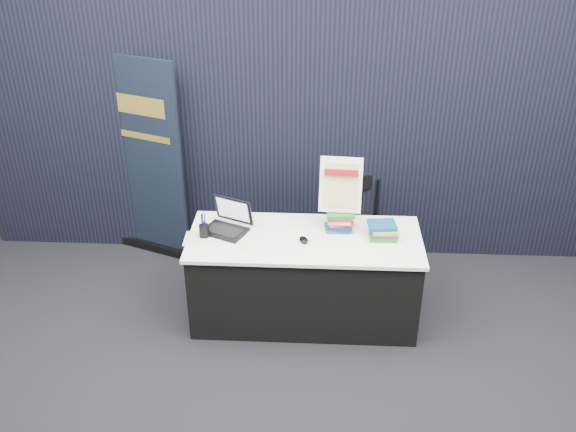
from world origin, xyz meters
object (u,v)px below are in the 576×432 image
Objects in this scene: laptop at (225,223)px; stacking_chair at (358,218)px; display_table at (304,277)px; pullup_banner at (147,171)px; book_stack_tall at (339,220)px; info_sign at (341,186)px; book_stack_short at (383,231)px.

stacking_chair is at bearing 58.54° from laptop.
pullup_banner is (-1.45, 0.95, 0.46)m from display_table.
info_sign reaches higher than book_stack_tall.
stacking_chair is at bearing 61.73° from display_table.
pullup_banner is at bearing 155.99° from book_stack_short.
book_stack_tall is 0.92× the size of book_stack_short.
laptop reaches higher than stacking_chair.
laptop is 1.98× the size of book_stack_tall.
info_sign is 0.55× the size of stacking_chair.
book_stack_tall is at bearing -3.93° from pullup_banner.
laptop reaches higher than display_table.
laptop is at bearing 171.94° from display_table.
pullup_banner is (-0.83, 0.86, 0.02)m from laptop.
info_sign is at bearing 157.23° from book_stack_short.
book_stack_short is at bearing -18.19° from book_stack_tall.
book_stack_tall is 0.24× the size of stacking_chair.
info_sign is (0.89, 0.08, 0.31)m from laptop.
display_table is 0.74m from book_stack_short.
stacking_chair is (1.08, 0.76, -0.36)m from laptop.
book_stack_short is 0.48m from info_sign.
display_table is 0.96× the size of pullup_banner.
info_sign is at bearing -3.09° from pullup_banner.
info_sign is at bearing 90.00° from book_stack_tall.
book_stack_short reaches higher than display_table.
book_stack_tall is 0.45× the size of info_sign.
book_stack_tall is 0.35m from book_stack_short.
stacking_chair is (0.19, 0.68, -0.67)m from info_sign.
laptop is 0.95m from info_sign.
laptop is 1.37m from stacking_chair.
display_table is 8.37× the size of book_stack_short.
book_stack_tall is 0.82m from stacking_chair.
info_sign is (0.26, 0.17, 0.74)m from display_table.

